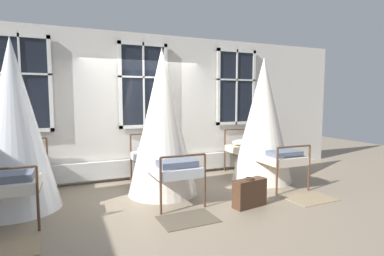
{
  "coord_description": "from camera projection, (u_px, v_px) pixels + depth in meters",
  "views": [
    {
      "loc": [
        -1.55,
        -5.22,
        1.7
      ],
      "look_at": [
        0.64,
        -0.07,
        1.15
      ],
      "focal_mm": 28.12,
      "sensor_mm": 36.0,
      "label": 1
    }
  ],
  "objects": [
    {
      "name": "ground",
      "position": [
        159.0,
        191.0,
        5.55
      ],
      "size": [
        18.45,
        18.45,
        0.0
      ],
      "primitive_type": "plane",
      "color": "gray"
    },
    {
      "name": "back_wall_with_windows",
      "position": [
        143.0,
        107.0,
        6.44
      ],
      "size": [
        10.23,
        0.1,
        3.06
      ],
      "primitive_type": "cube",
      "color": "silver",
      "rests_on": "ground"
    },
    {
      "name": "window_bank",
      "position": [
        144.0,
        127.0,
        6.37
      ],
      "size": [
        5.55,
        0.1,
        2.79
      ],
      "color": "black",
      "rests_on": "ground"
    },
    {
      "name": "cot_first",
      "position": [
        14.0,
        128.0,
        4.52
      ],
      "size": [
        1.24,
        1.98,
        2.62
      ],
      "rotation": [
        0.0,
        0.0,
        1.56
      ],
      "color": "#4C3323",
      "rests_on": "ground"
    },
    {
      "name": "cot_second",
      "position": [
        162.0,
        124.0,
        5.34
      ],
      "size": [
        1.24,
        1.98,
        2.59
      ],
      "rotation": [
        0.0,
        0.0,
        1.59
      ],
      "color": "#4C3323",
      "rests_on": "ground"
    },
    {
      "name": "cot_third",
      "position": [
        263.0,
        122.0,
        6.23
      ],
      "size": [
        1.24,
        1.98,
        2.55
      ],
      "rotation": [
        0.0,
        0.0,
        1.56
      ],
      "color": "#4C3323",
      "rests_on": "ground"
    },
    {
      "name": "rug_first",
      "position": [
        1.0,
        251.0,
        3.36
      ],
      "size": [
        0.82,
        0.58,
        0.01
      ],
      "primitive_type": "cube",
      "rotation": [
        0.0,
        0.0,
        0.03
      ],
      "color": "#8E7A5B",
      "rests_on": "ground"
    },
    {
      "name": "rug_second",
      "position": [
        188.0,
        219.0,
        4.24
      ],
      "size": [
        0.82,
        0.58,
        0.01
      ],
      "primitive_type": "cube",
      "rotation": [
        0.0,
        0.0,
        0.03
      ],
      "color": "brown",
      "rests_on": "ground"
    },
    {
      "name": "rug_third",
      "position": [
        310.0,
        199.0,
        5.12
      ],
      "size": [
        0.82,
        0.58,
        0.01
      ],
      "primitive_type": "cube",
      "rotation": [
        0.0,
        0.0,
        0.03
      ],
      "color": "#8E7A5B",
      "rests_on": "ground"
    },
    {
      "name": "suitcase_dark",
      "position": [
        250.0,
        193.0,
        4.73
      ],
      "size": [
        0.59,
        0.3,
        0.47
      ],
      "rotation": [
        0.0,
        0.0,
        0.17
      ],
      "color": "#472D1E",
      "rests_on": "ground"
    }
  ]
}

